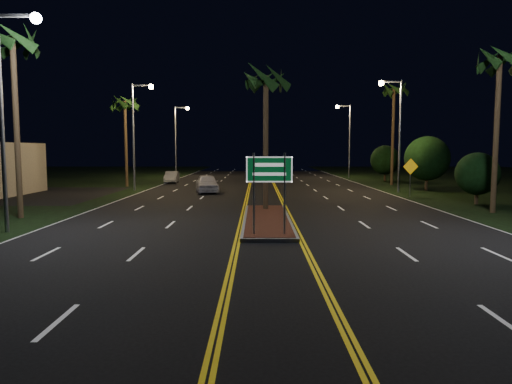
{
  "coord_description": "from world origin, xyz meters",
  "views": [
    {
      "loc": [
        -0.47,
        -14.91,
        3.46
      ],
      "look_at": [
        -0.52,
        1.91,
        1.9
      ],
      "focal_mm": 32.0,
      "sensor_mm": 36.0,
      "label": 1
    }
  ],
  "objects_px": {
    "streetlight_left_mid": "(138,124)",
    "car_far": "(172,176)",
    "car_near": "(207,182)",
    "palm_median": "(266,80)",
    "streetlight_right_mid": "(395,122)",
    "shrub_mid": "(427,158)",
    "palm_left_far": "(125,104)",
    "palm_right_near": "(500,61)",
    "streetlight_right_far": "(347,132)",
    "palm_left_near": "(12,43)",
    "shrub_near": "(477,174)",
    "highway_sign": "(269,177)",
    "streetlight_left_near": "(10,96)",
    "palm_right_far": "(394,91)",
    "streetlight_left_far": "(178,133)",
    "shrub_far": "(385,160)",
    "warning_sign": "(410,172)",
    "median_island": "(267,220)"
  },
  "relations": [
    {
      "from": "highway_sign",
      "to": "palm_left_far",
      "type": "bearing_deg",
      "value": 116.92
    },
    {
      "from": "palm_left_near",
      "to": "warning_sign",
      "type": "xyz_separation_m",
      "value": [
        23.3,
        10.59,
        -6.81
      ]
    },
    {
      "from": "palm_left_near",
      "to": "shrub_far",
      "type": "distance_m",
      "value": 38.93
    },
    {
      "from": "streetlight_left_near",
      "to": "streetlight_right_far",
      "type": "distance_m",
      "value": 43.53
    },
    {
      "from": "streetlight_right_mid",
      "to": "shrub_mid",
      "type": "relative_size",
      "value": 1.95
    },
    {
      "from": "streetlight_left_far",
      "to": "shrub_near",
      "type": "relative_size",
      "value": 2.73
    },
    {
      "from": "streetlight_right_far",
      "to": "palm_right_near",
      "type": "height_order",
      "value": "palm_right_near"
    },
    {
      "from": "palm_left_near",
      "to": "car_far",
      "type": "xyz_separation_m",
      "value": [
        3.0,
        25.11,
        -7.97
      ]
    },
    {
      "from": "streetlight_left_mid",
      "to": "car_far",
      "type": "distance_m",
      "value": 10.42
    },
    {
      "from": "highway_sign",
      "to": "palm_left_far",
      "type": "relative_size",
      "value": 0.36
    },
    {
      "from": "palm_left_near",
      "to": "car_near",
      "type": "height_order",
      "value": "palm_left_near"
    },
    {
      "from": "median_island",
      "to": "car_near",
      "type": "height_order",
      "value": "car_near"
    },
    {
      "from": "streetlight_left_far",
      "to": "palm_right_far",
      "type": "relative_size",
      "value": 0.87
    },
    {
      "from": "median_island",
      "to": "shrub_far",
      "type": "bearing_deg",
      "value": 64.55
    },
    {
      "from": "palm_median",
      "to": "shrub_near",
      "type": "relative_size",
      "value": 2.52
    },
    {
      "from": "palm_left_far",
      "to": "palm_right_near",
      "type": "xyz_separation_m",
      "value": [
        25.3,
        -18.0,
        0.47
      ]
    },
    {
      "from": "palm_median",
      "to": "shrub_mid",
      "type": "bearing_deg",
      "value": 43.96
    },
    {
      "from": "streetlight_right_mid",
      "to": "warning_sign",
      "type": "xyz_separation_m",
      "value": [
        0.19,
        -3.41,
        -3.78
      ]
    },
    {
      "from": "palm_right_near",
      "to": "highway_sign",
      "type": "bearing_deg",
      "value": -150.05
    },
    {
      "from": "highway_sign",
      "to": "palm_right_far",
      "type": "relative_size",
      "value": 0.31
    },
    {
      "from": "highway_sign",
      "to": "shrub_mid",
      "type": "bearing_deg",
      "value": 56.56
    },
    {
      "from": "streetlight_right_mid",
      "to": "palm_right_near",
      "type": "bearing_deg",
      "value": -81.06
    },
    {
      "from": "palm_right_near",
      "to": "shrub_far",
      "type": "distance_m",
      "value": 26.69
    },
    {
      "from": "streetlight_left_near",
      "to": "streetlight_right_far",
      "type": "xyz_separation_m",
      "value": [
        21.23,
        38.0,
        0.0
      ]
    },
    {
      "from": "highway_sign",
      "to": "streetlight_left_mid",
      "type": "bearing_deg",
      "value": 116.59
    },
    {
      "from": "streetlight_right_mid",
      "to": "palm_left_far",
      "type": "distance_m",
      "value": 24.26
    },
    {
      "from": "streetlight_right_far",
      "to": "car_far",
      "type": "distance_m",
      "value": 22.54
    },
    {
      "from": "highway_sign",
      "to": "streetlight_left_near",
      "type": "height_order",
      "value": "streetlight_left_near"
    },
    {
      "from": "streetlight_left_near",
      "to": "palm_right_far",
      "type": "xyz_separation_m",
      "value": [
        23.41,
        26.0,
        3.49
      ]
    },
    {
      "from": "palm_right_near",
      "to": "warning_sign",
      "type": "xyz_separation_m",
      "value": [
        -1.7,
        8.59,
        -6.34
      ]
    },
    {
      "from": "shrub_mid",
      "to": "warning_sign",
      "type": "distance_m",
      "value": 6.34
    },
    {
      "from": "palm_left_near",
      "to": "shrub_near",
      "type": "distance_m",
      "value": 27.52
    },
    {
      "from": "palm_right_near",
      "to": "shrub_near",
      "type": "distance_m",
      "value": 7.5
    },
    {
      "from": "streetlight_left_far",
      "to": "car_near",
      "type": "relative_size",
      "value": 1.74
    },
    {
      "from": "palm_right_near",
      "to": "shrub_mid",
      "type": "bearing_deg",
      "value": 83.88
    },
    {
      "from": "palm_left_far",
      "to": "palm_right_far",
      "type": "xyz_separation_m",
      "value": [
        25.6,
        2.0,
        1.4
      ]
    },
    {
      "from": "palm_right_near",
      "to": "streetlight_left_near",
      "type": "bearing_deg",
      "value": -165.45
    },
    {
      "from": "streetlight_left_mid",
      "to": "palm_median",
      "type": "distance_m",
      "value": 17.25
    },
    {
      "from": "shrub_far",
      "to": "highway_sign",
      "type": "bearing_deg",
      "value": -112.57
    },
    {
      "from": "streetlight_right_far",
      "to": "palm_median",
      "type": "xyz_separation_m",
      "value": [
        -10.61,
        -31.5,
        1.62
      ]
    },
    {
      "from": "streetlight_right_mid",
      "to": "car_near",
      "type": "distance_m",
      "value": 15.92
    },
    {
      "from": "streetlight_right_far",
      "to": "streetlight_left_near",
      "type": "bearing_deg",
      "value": -119.19
    },
    {
      "from": "palm_left_far",
      "to": "palm_right_near",
      "type": "relative_size",
      "value": 0.95
    },
    {
      "from": "car_near",
      "to": "palm_median",
      "type": "bearing_deg",
      "value": -78.29
    },
    {
      "from": "streetlight_right_far",
      "to": "warning_sign",
      "type": "bearing_deg",
      "value": -89.54
    },
    {
      "from": "warning_sign",
      "to": "streetlight_left_far",
      "type": "bearing_deg",
      "value": 119.28
    },
    {
      "from": "palm_median",
      "to": "palm_right_far",
      "type": "relative_size",
      "value": 0.81
    },
    {
      "from": "streetlight_right_far",
      "to": "shrub_near",
      "type": "xyz_separation_m",
      "value": [
        2.89,
        -28.0,
        -3.71
      ]
    },
    {
      "from": "median_island",
      "to": "streetlight_right_mid",
      "type": "bearing_deg",
      "value": 54.72
    },
    {
      "from": "streetlight_left_near",
      "to": "palm_left_near",
      "type": "bearing_deg",
      "value": 115.26
    }
  ]
}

